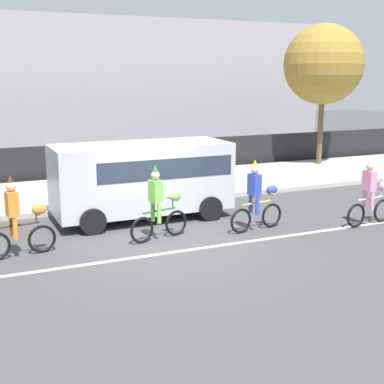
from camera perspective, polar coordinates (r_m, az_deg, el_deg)
ground_plane at (r=13.12m, az=-2.34°, el=-5.73°), size 80.00×80.00×0.00m
road_centre_line at (r=12.68m, az=-1.49°, el=-6.35°), size 36.00×0.14×0.01m
sidewalk_curb at (r=19.10m, az=-9.59°, el=0.11°), size 60.00×5.00×0.15m
fence_line at (r=21.76m, az=-11.58°, el=3.20°), size 40.00×0.08×1.40m
building_backdrop at (r=30.07m, az=-14.17°, el=10.77°), size 28.00×8.00×6.85m
parade_cyclist_orange at (r=12.72m, az=-18.03°, el=-2.98°), size 1.71×0.52×1.92m
parade_cyclist_lime at (r=13.42m, az=-3.48°, el=-1.59°), size 1.68×0.59×1.92m
parade_cyclist_cobalt at (r=14.28m, az=7.00°, el=-0.80°), size 1.71×0.52×1.92m
parade_cyclist_pink at (r=15.49m, az=18.56°, el=-0.33°), size 1.72×0.50×1.92m
parked_van_silver at (r=15.36m, az=-5.14°, el=1.84°), size 5.00×2.22×2.18m
street_tree_near_lamp at (r=24.60m, az=13.86°, el=13.06°), size 3.48×3.48×6.12m
pedestrian_onlooker at (r=17.41m, az=-13.01°, el=1.92°), size 0.32×0.20×1.62m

